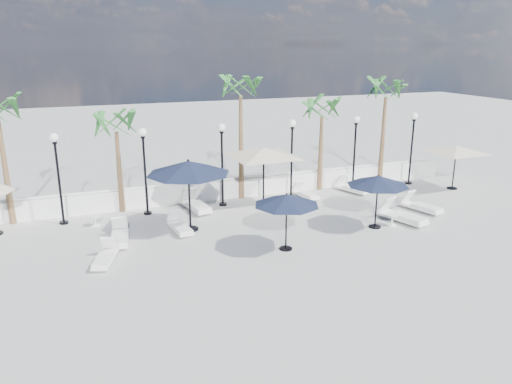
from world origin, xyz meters
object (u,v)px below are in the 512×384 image
object	(u,v)px
lounger_0	(105,257)
lounger_1	(180,226)
lounger_3	(196,205)
parasol_navy_mid	(287,200)
parasol_navy_right	(378,181)
lounger_7	(403,216)
lounger_5	(352,187)
parasol_cream_sq_b	(457,146)
lounger_6	(421,206)
parasol_cream_sq_a	(264,148)
lounger_2	(120,236)
parasol_navy_left	(188,168)
lounger_4	(306,193)

from	to	relation	value
lounger_0	lounger_1	xyz separation A→B (m)	(3.06, 2.03, 0.01)
lounger_3	parasol_navy_mid	size ratio (longest dim) A/B	0.92
parasol_navy_mid	parasol_navy_right	bearing A→B (deg)	10.18
lounger_7	parasol_navy_mid	xyz separation A→B (m)	(-5.85, -0.94, 1.62)
lounger_5	parasol_cream_sq_b	size ratio (longest dim) A/B	0.41
lounger_6	lounger_7	size ratio (longest dim) A/B	0.89
parasol_cream_sq_b	parasol_navy_mid	bearing A→B (deg)	-159.76
lounger_0	parasol_navy_right	world-z (taller)	parasol_navy_right
parasol_navy_right	parasol_cream_sq_a	world-z (taller)	parasol_cream_sq_a
parasol_cream_sq_a	parasol_cream_sq_b	world-z (taller)	parasol_cream_sq_a
parasol_cream_sq_a	parasol_cream_sq_b	distance (m)	10.17
lounger_2	parasol_navy_right	world-z (taller)	parasol_navy_right
parasol_navy_left	lounger_2	bearing A→B (deg)	-173.01
lounger_0	parasol_cream_sq_b	size ratio (longest dim) A/B	0.37
lounger_1	parasol_cream_sq_a	xyz separation A→B (m)	(4.57, 2.36, 2.41)
lounger_2	parasol_navy_mid	size ratio (longest dim) A/B	0.83
lounger_2	parasol_cream_sq_a	bearing A→B (deg)	28.43
lounger_7	parasol_navy_right	size ratio (longest dim) A/B	0.91
lounger_0	lounger_3	size ratio (longest dim) A/B	0.82
lounger_0	lounger_5	world-z (taller)	lounger_5
lounger_6	parasol_cream_sq_b	world-z (taller)	parasol_cream_sq_b
lounger_0	parasol_cream_sq_b	bearing A→B (deg)	28.02
lounger_3	lounger_6	world-z (taller)	lounger_3
lounger_1	lounger_5	bearing A→B (deg)	7.83
parasol_navy_right	parasol_cream_sq_a	distance (m)	5.68
lounger_2	parasol_navy_mid	bearing A→B (deg)	-19.63
lounger_3	lounger_7	size ratio (longest dim) A/B	0.97
parasol_navy_left	parasol_navy_right	bearing A→B (deg)	-18.78
lounger_4	lounger_5	size ratio (longest dim) A/B	0.87
lounger_2	lounger_5	xyz separation A→B (m)	(11.82, 2.68, -0.00)
parasol_navy_left	parasol_cream_sq_a	size ratio (longest dim) A/B	0.58
lounger_4	parasol_navy_left	size ratio (longest dim) A/B	0.53
lounger_3	lounger_5	bearing A→B (deg)	-9.12
lounger_7	parasol_cream_sq_b	bearing A→B (deg)	12.72
lounger_5	parasol_navy_left	bearing A→B (deg)	174.33
lounger_6	parasol_navy_right	world-z (taller)	parasol_navy_right
lounger_2	parasol_navy_mid	distance (m)	6.53
parasol_navy_left	parasol_navy_mid	size ratio (longest dim) A/B	1.39
lounger_2	parasol_cream_sq_a	xyz separation A→B (m)	(6.95, 2.66, 2.39)
lounger_4	parasol_navy_mid	bearing A→B (deg)	-131.24
parasol_cream_sq_b	lounger_4	bearing A→B (deg)	170.22
lounger_4	lounger_6	bearing A→B (deg)	-51.78
lounger_5	parasol_navy_right	bearing A→B (deg)	-131.17
lounger_0	parasol_cream_sq_b	world-z (taller)	parasol_cream_sq_b
parasol_navy_mid	lounger_2	bearing A→B (deg)	152.92
lounger_6	parasol_navy_left	distance (m)	10.68
lounger_1	parasol_navy_right	bearing A→B (deg)	-23.73
parasol_navy_mid	parasol_cream_sq_a	bearing A→B (deg)	76.52
lounger_6	lounger_7	world-z (taller)	lounger_7
lounger_0	parasol_cream_sq_a	bearing A→B (deg)	48.16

